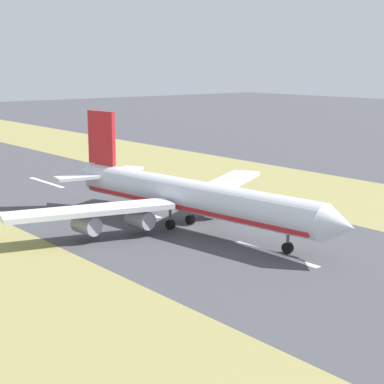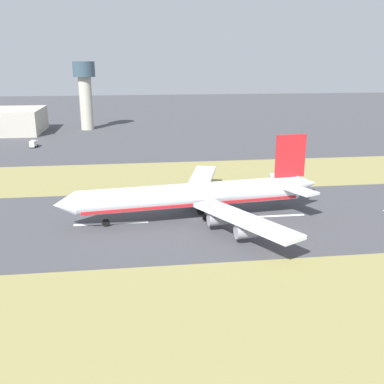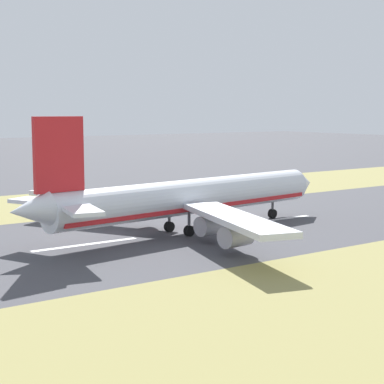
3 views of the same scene
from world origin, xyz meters
The scene contains 5 objects.
ground_plane centered at (0.00, 0.00, 0.00)m, with size 800.00×800.00×0.00m, color #424247.
grass_median_west centered at (-45.00, 0.00, 0.00)m, with size 40.00×600.00×0.01m, color olive.
centreline_dash_mid centered at (0.00, -18.98, 0.01)m, with size 1.20×18.00×0.01m, color silver.
centreline_dash_far centered at (0.00, 21.02, 0.01)m, with size 1.20×18.00×0.01m, color silver.
airplane_main_jet centered at (1.03, -0.87, 6.02)m, with size 63.68×67.18×20.20m.
Camera 3 is at (91.01, -62.41, 20.99)m, focal length 60.00 mm.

